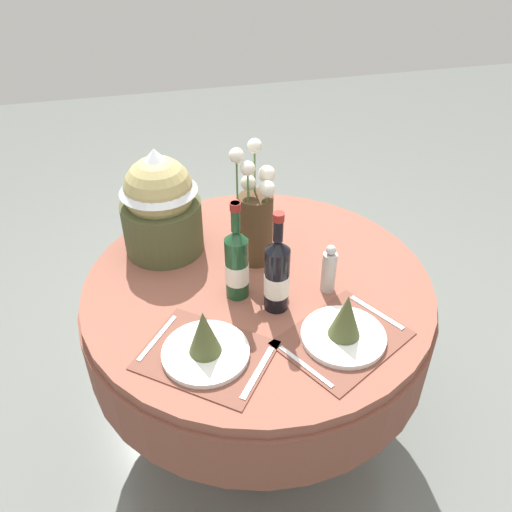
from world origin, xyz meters
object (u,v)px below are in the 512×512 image
object	(u,v)px
wine_bottle_left	(277,274)
gift_tub_back_left	(160,199)
dining_table	(258,315)
pepper_mill	(329,270)
place_setting_right	(345,327)
place_setting_left	(205,344)
wine_bottle_right	(237,263)
flower_vase	(256,219)

from	to	relation	value
wine_bottle_left	gift_tub_back_left	world-z (taller)	gift_tub_back_left
dining_table	pepper_mill	size ratio (longest dim) A/B	6.74
place_setting_right	pepper_mill	xyz separation A→B (m)	(0.03, 0.22, 0.03)
place_setting_left	wine_bottle_left	distance (m)	0.29
place_setting_right	pepper_mill	distance (m)	0.22
wine_bottle_right	gift_tub_back_left	xyz separation A→B (m)	(-0.19, 0.30, 0.08)
place_setting_right	pepper_mill	size ratio (longest dim) A/B	2.50
dining_table	place_setting_right	xyz separation A→B (m)	(0.17, -0.31, 0.19)
wine_bottle_left	gift_tub_back_left	xyz separation A→B (m)	(-0.29, 0.39, 0.07)
flower_vase	gift_tub_back_left	xyz separation A→B (m)	(-0.29, 0.14, 0.04)
place_setting_left	wine_bottle_right	distance (m)	0.28
flower_vase	gift_tub_back_left	distance (m)	0.32
place_setting_left	flower_vase	world-z (taller)	flower_vase
wine_bottle_left	wine_bottle_right	xyz separation A→B (m)	(-0.10, 0.08, -0.00)
dining_table	place_setting_left	world-z (taller)	place_setting_left
dining_table	place_setting_left	distance (m)	0.40
place_setting_left	place_setting_right	size ratio (longest dim) A/B	1.01
wine_bottle_right	pepper_mill	distance (m)	0.29
dining_table	wine_bottle_right	distance (m)	0.28
dining_table	flower_vase	distance (m)	0.33
wine_bottle_right	place_setting_right	bearing A→B (deg)	-46.58
wine_bottle_left	wine_bottle_right	bearing A→B (deg)	140.29
place_setting_right	wine_bottle_right	size ratio (longest dim) A/B	1.28
dining_table	wine_bottle_left	xyz separation A→B (m)	(0.02, -0.13, 0.27)
dining_table	pepper_mill	distance (m)	0.32
dining_table	wine_bottle_right	bearing A→B (deg)	-149.20
wine_bottle_right	gift_tub_back_left	distance (m)	0.37
flower_vase	place_setting_left	bearing A→B (deg)	-120.87
place_setting_right	wine_bottle_left	size ratio (longest dim) A/B	1.27
place_setting_left	gift_tub_back_left	distance (m)	0.56
place_setting_right	wine_bottle_right	world-z (taller)	wine_bottle_right
place_setting_right	pepper_mill	world-z (taller)	pepper_mill
flower_vase	pepper_mill	world-z (taller)	flower_vase
flower_vase	place_setting_right	bearing A→B (deg)	-70.62
flower_vase	wine_bottle_right	bearing A→B (deg)	-121.03
wine_bottle_right	gift_tub_back_left	size ratio (longest dim) A/B	0.88
place_setting_left	pepper_mill	xyz separation A→B (m)	(0.42, 0.19, 0.03)
wine_bottle_right	flower_vase	bearing A→B (deg)	58.97
dining_table	wine_bottle_right	xyz separation A→B (m)	(-0.08, -0.05, 0.27)
dining_table	wine_bottle_left	distance (m)	0.30
place_setting_left	flower_vase	distance (m)	0.48
place_setting_left	place_setting_right	distance (m)	0.39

